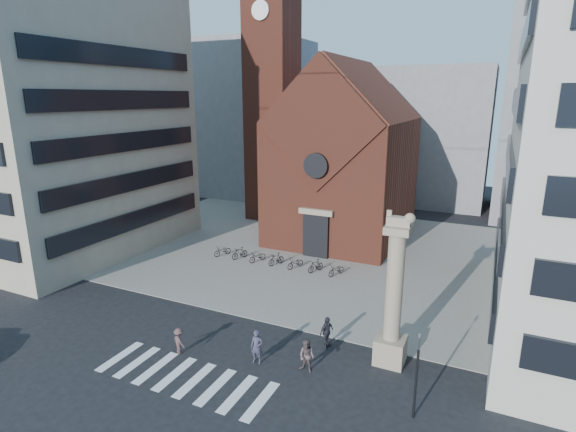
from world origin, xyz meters
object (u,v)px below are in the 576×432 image
object	(u,v)px
lion_column	(393,305)
traffic_light	(417,374)
pedestrian_2	(327,332)
scooter_0	(223,251)
pedestrian_0	(257,347)
pedestrian_1	(307,356)

from	to	relation	value
lion_column	traffic_light	size ratio (longest dim) A/B	2.02
lion_column	pedestrian_2	bearing A→B (deg)	180.00
traffic_light	pedestrian_2	distance (m)	7.13
scooter_0	lion_column	bearing A→B (deg)	-7.01
lion_column	traffic_light	world-z (taller)	lion_column
lion_column	pedestrian_2	distance (m)	4.52
pedestrian_0	pedestrian_1	bearing A→B (deg)	1.16
pedestrian_1	pedestrian_2	bearing A→B (deg)	95.87
lion_column	pedestrian_1	bearing A→B (deg)	-144.08
pedestrian_0	scooter_0	bearing A→B (deg)	122.20
pedestrian_2	traffic_light	bearing A→B (deg)	-104.25
pedestrian_1	scooter_0	bearing A→B (deg)	144.27
traffic_light	scooter_0	size ratio (longest dim) A/B	2.41
lion_column	pedestrian_0	size ratio (longest dim) A/B	4.46
traffic_light	pedestrian_1	world-z (taller)	traffic_light
lion_column	pedestrian_1	xyz separation A→B (m)	(-3.84, -2.78, -2.54)
lion_column	pedestrian_1	distance (m)	5.38
traffic_light	pedestrian_0	world-z (taller)	traffic_light
traffic_light	pedestrian_0	xyz separation A→B (m)	(-8.65, 0.80, -1.31)
pedestrian_1	pedestrian_0	bearing A→B (deg)	-164.03
pedestrian_2	pedestrian_1	bearing A→B (deg)	-161.19
pedestrian_0	pedestrian_2	world-z (taller)	pedestrian_0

